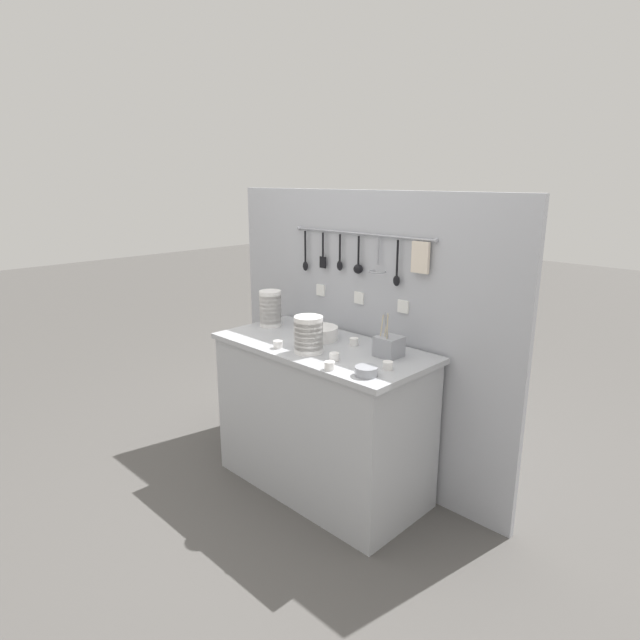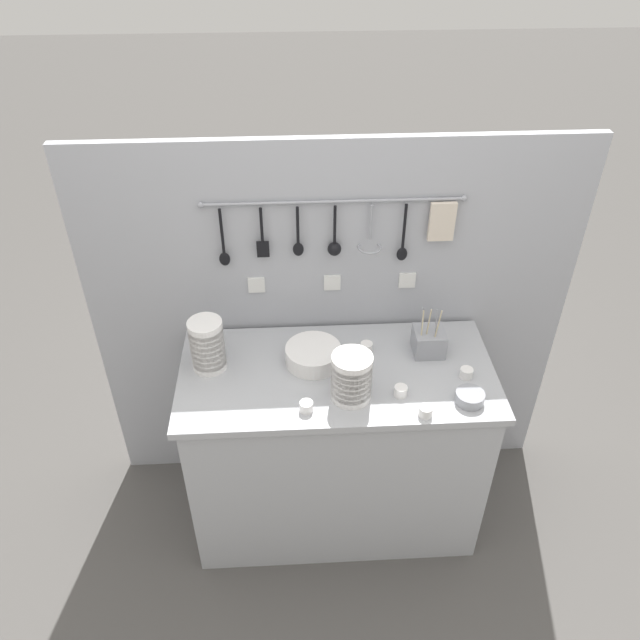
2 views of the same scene
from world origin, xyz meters
name	(u,v)px [view 2 (image 2 of 2)]	position (x,y,z in m)	size (l,w,h in m)	color
ground_plane	(334,507)	(0.00, 0.00, 0.00)	(20.00, 20.00, 0.00)	#514F4C
counter	(336,446)	(0.00, 0.00, 0.44)	(1.27, 0.61, 0.89)	#ADAFB5
back_wall	(331,324)	(0.00, 0.34, 0.87)	(2.07, 0.11, 1.73)	#A8AAB2
bowl_stack_tall_left	(352,377)	(0.04, -0.14, 0.99)	(0.15, 0.15, 0.20)	white
bowl_stack_wide_centre	(207,345)	(-0.51, 0.06, 1.00)	(0.14, 0.14, 0.23)	white
plate_stack	(313,355)	(-0.09, 0.07, 0.92)	(0.23, 0.23, 0.07)	white
steel_mixing_bowl	(470,397)	(0.49, -0.20, 0.91)	(0.11, 0.11, 0.04)	#93969E
cutlery_caddy	(429,341)	(0.39, 0.11, 0.94)	(0.13, 0.13, 0.25)	#93969E
cup_beside_plates	(366,347)	(0.13, 0.12, 0.91)	(0.05, 0.05, 0.04)	white
cup_by_caddy	(426,411)	(0.31, -0.26, 0.91)	(0.05, 0.05, 0.04)	white
cup_front_right	(401,391)	(0.23, -0.15, 0.91)	(0.05, 0.05, 0.04)	white
cup_centre	(466,373)	(0.51, -0.06, 0.91)	(0.05, 0.05, 0.04)	white
cup_edge_near	(306,407)	(-0.13, -0.21, 0.91)	(0.05, 0.05, 0.04)	white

